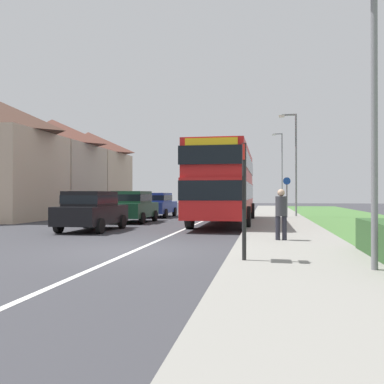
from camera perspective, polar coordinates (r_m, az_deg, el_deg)
ground_plane at (r=11.28m, az=-7.88°, el=-8.01°), size 120.00×120.00×0.00m
lane_marking_centre at (r=19.01m, az=-0.43°, el=-4.85°), size 0.14×60.00×0.01m
pavement_near_side at (r=16.72m, az=12.65°, el=-5.28°), size 3.20×68.00×0.12m
double_decker_bus at (r=20.86m, az=4.51°, el=1.43°), size 2.80×10.72×3.70m
parked_car_black at (r=17.58m, az=-13.65°, el=-2.30°), size 1.90×4.02×1.63m
parked_car_dark_green at (r=22.31m, az=-8.17°, el=-1.83°), size 1.95×3.91×1.67m
parked_car_blue at (r=27.37m, az=-4.91°, el=-1.62°), size 2.00×4.25×1.60m
pedestrian_at_stop at (r=12.87m, az=12.17°, el=-2.69°), size 0.34×0.34×1.67m
bus_stop_sign at (r=8.83m, az=7.20°, el=-0.13°), size 0.09×0.52×2.60m
cycle_route_sign at (r=25.33m, az=12.93°, el=-0.49°), size 0.44×0.08×2.52m
street_lamp_near at (r=8.69m, az=23.07°, el=16.57°), size 1.14×0.20×6.98m
street_lamp_mid at (r=27.22m, az=13.90°, el=4.64°), size 1.14×0.20×6.63m
street_lamp_far at (r=46.53m, az=12.18°, el=3.58°), size 1.14×0.20×8.19m
house_terrace_far_side at (r=32.29m, az=-18.73°, el=3.28°), size 6.17×18.97×7.04m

